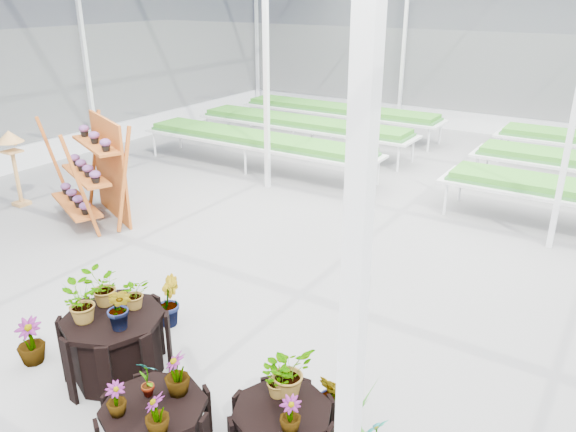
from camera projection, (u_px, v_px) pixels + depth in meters
The scene contains 10 objects.
ground_plane at pixel (282, 298), 8.24m from camera, with size 24.00×24.00×0.00m, color gray.
greenhouse_shell at pixel (282, 149), 7.39m from camera, with size 18.00×24.00×4.50m, color white, non-canonical shape.
steel_frame at pixel (282, 149), 7.39m from camera, with size 18.00×24.00×4.50m, color silver, non-canonical shape.
nursery_benches at pixel (443, 156), 13.71m from camera, with size 16.00×7.00×0.84m, color silver, non-canonical shape.
plinth_tall at pixel (117, 347), 6.43m from camera, with size 1.19×1.19×0.81m, color black.
plinth_mid at pixel (156, 428), 5.41m from camera, with size 1.05×1.05×0.55m, color black.
plinth_low at pixel (282, 428), 5.47m from camera, with size 1.02×1.02×0.46m, color black.
shelf_rack at pixel (88, 172), 10.65m from camera, with size 1.87×0.99×1.98m, color #9E4B19, non-canonical shape.
bird_table at pixel (15, 169), 11.49m from camera, with size 0.38×0.38×1.60m, color #BA8547, non-canonical shape.
nursery_plants at pixel (178, 355), 5.98m from camera, with size 4.69×2.97×1.33m.
Camera 1 is at (3.93, -6.02, 4.20)m, focal length 35.00 mm.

